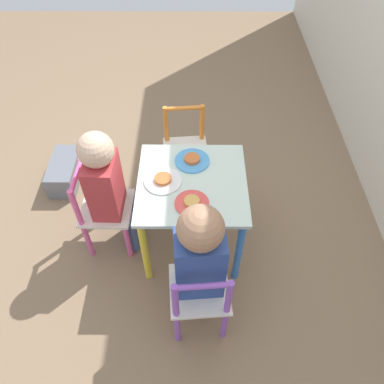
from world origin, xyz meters
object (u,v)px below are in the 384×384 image
Objects in this scene: plate_left at (192,160)px; plate_front at (163,180)px; chair_purple at (200,296)px; child_front at (108,184)px; storage_bin at (65,171)px; kids_table at (192,194)px; child_right at (199,257)px; plate_right at (192,203)px; chair_pink at (103,210)px; chair_orange at (185,151)px.

plate_front is at bearing -45.00° from plate_left.
child_front is at bearing -51.59° from chair_purple.
child_front is 2.30× the size of storage_bin.
kids_table is 1.55× the size of storage_bin.
child_right is 5.12× the size of plate_right.
plate_left is 0.51× the size of storage_bin.
chair_pink is 1.57× the size of storage_bin.
chair_orange is (-0.46, -0.04, -0.15)m from kids_table.
chair_orange is 0.53m from plate_front.
chair_purple is 0.69m from chair_pink.
chair_pink is (-0.01, -0.46, -0.15)m from kids_table.
chair_orange is at bearing -174.88° from kids_table.
child_front is 0.43m from plate_left.
chair_orange is at bearing -176.04° from plate_right.
chair_pink is 0.54m from plate_left.
chair_purple is 0.41m from plate_right.
chair_orange reaches higher than plate_left.
plate_right is at bearing -0.00° from plate_left.
kids_table is 0.17m from plate_front.
chair_purple is 0.66× the size of child_right.
child_front reaches higher than storage_bin.
plate_front is at bearing -135.00° from plate_right.
chair_pink is 2.97× the size of plate_front.
chair_purple is at bearing 90.00° from child_right.
child_right is at bearing 44.06° from storage_bin.
plate_left is (-0.13, 0.40, 0.04)m from child_front.
child_right reaches higher than plate_left.
child_front is at bearing -133.92° from chair_orange.
plate_right is at bearing -108.46° from child_front.
storage_bin is (-0.45, -0.35, -0.18)m from chair_pink.
kids_table is at bearing -90.00° from chair_orange.
plate_right is at bearing 45.00° from plate_front.
kids_table is 2.93× the size of plate_front.
plate_front is (0.01, 0.27, 0.04)m from child_front.
chair_pink is 0.41m from plate_front.
child_right is 0.60m from child_front.
plate_left is (-0.54, -0.03, 0.02)m from child_right.
chair_purple is 1.27m from storage_bin.
chair_pink reaches higher than plate_front.
chair_pink is at bearing -75.13° from plate_left.
storage_bin is (-0.00, -0.77, -0.18)m from chair_orange.
child_right is (0.87, 0.07, 0.23)m from chair_orange.
child_right reaches higher than kids_table.
plate_front is at bearing -90.67° from chair_pink.
child_right is at bearing -132.06° from child_front.
child_right is at bearing -90.00° from chair_purple.
child_front reaches higher than plate_right.
chair_purple reaches higher than storage_bin.
child_front is (-0.01, -0.40, 0.06)m from kids_table.
chair_pink reaches higher than kids_table.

